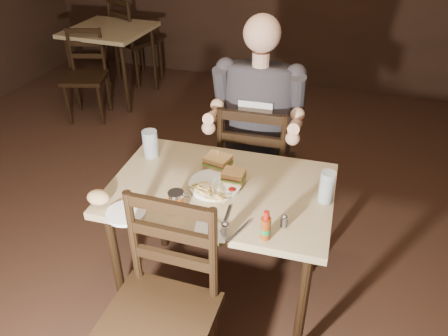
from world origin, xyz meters
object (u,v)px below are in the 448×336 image
(chair_far, at_px, (256,167))
(diner, at_px, (258,100))
(glass_left, at_px, (150,144))
(syrup_dispenser, at_px, (176,201))
(main_table, at_px, (221,201))
(bg_chair_far, at_px, (137,40))
(glass_right, at_px, (327,187))
(dinner_plate, at_px, (215,185))
(hot_sauce, at_px, (266,225))
(side_plate, at_px, (126,214))
(chair_near, at_px, (157,323))
(bg_table, at_px, (110,37))
(bg_chair_near, at_px, (85,77))

(chair_far, relative_size, diner, 1.03)
(glass_left, height_order, syrup_dispenser, glass_left)
(main_table, xyz_separation_m, chair_far, (0.02, 0.64, -0.19))
(bg_chair_far, xyz_separation_m, glass_right, (2.52, -2.83, 0.36))
(dinner_plate, relative_size, hot_sauce, 1.80)
(hot_sauce, distance_m, side_plate, 0.64)
(side_plate, bearing_deg, chair_far, 69.82)
(dinner_plate, bearing_deg, hot_sauce, -41.38)
(chair_near, relative_size, glass_left, 6.43)
(glass_right, bearing_deg, chair_far, 128.96)
(syrup_dispenser, bearing_deg, chair_far, 76.94)
(syrup_dispenser, bearing_deg, bg_table, 123.55)
(chair_far, height_order, chair_near, chair_near)
(chair_far, xyz_separation_m, dinner_plate, (-0.05, -0.65, 0.28))
(bg_table, xyz_separation_m, glass_right, (2.52, -2.28, 0.17))
(main_table, xyz_separation_m, glass_right, (0.51, 0.04, 0.17))
(bg_chair_far, relative_size, hot_sauce, 6.90)
(main_table, xyz_separation_m, hot_sauce, (0.30, -0.30, 0.16))
(chair_near, xyz_separation_m, glass_right, (0.57, 0.69, 0.36))
(chair_far, xyz_separation_m, hot_sauce, (0.27, -0.94, 0.35))
(chair_near, xyz_separation_m, bg_chair_far, (-1.95, 3.52, -0.00))
(chair_near, distance_m, bg_chair_near, 3.11)
(diner, distance_m, dinner_plate, 0.64)
(bg_chair_far, bearing_deg, glass_right, 155.31)
(chair_far, height_order, dinner_plate, chair_far)
(diner, distance_m, syrup_dispenser, 0.86)
(glass_right, xyz_separation_m, syrup_dispenser, (-0.64, -0.28, -0.03))
(bg_chair_far, height_order, diner, diner)
(chair_near, xyz_separation_m, side_plate, (-0.27, 0.30, 0.28))
(chair_near, xyz_separation_m, syrup_dispenser, (-0.07, 0.41, 0.33))
(bg_table, xyz_separation_m, bg_chair_far, (0.00, 0.55, -0.19))
(chair_far, bearing_deg, hot_sauce, 102.72)
(glass_right, bearing_deg, syrup_dispenser, -156.41)
(dinner_plate, bearing_deg, chair_far, 85.36)
(glass_left, xyz_separation_m, side_plate, (0.12, -0.50, -0.07))
(bg_chair_near, distance_m, side_plate, 2.72)
(main_table, xyz_separation_m, chair_near, (-0.07, -0.65, -0.19))
(glass_right, bearing_deg, bg_chair_near, 145.57)
(chair_far, distance_m, chair_near, 1.29)
(bg_chair_near, xyz_separation_m, syrup_dispenser, (1.88, -2.01, 0.39))
(glass_left, height_order, side_plate, glass_left)
(bg_chair_far, xyz_separation_m, bg_chair_near, (0.00, -1.10, -0.06))
(chair_near, height_order, bg_chair_far, chair_near)
(bg_chair_far, height_order, glass_right, bg_chair_far)
(bg_table, bearing_deg, dinner_plate, -49.53)
(chair_far, height_order, bg_chair_near, chair_far)
(glass_left, xyz_separation_m, glass_right, (0.96, -0.11, 0.00))
(chair_near, bearing_deg, side_plate, 131.35)
(chair_near, relative_size, syrup_dispenser, 10.05)
(main_table, distance_m, diner, 0.67)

